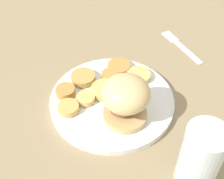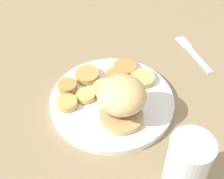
{
  "view_description": "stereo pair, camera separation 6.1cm",
  "coord_description": "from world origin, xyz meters",
  "px_view_note": "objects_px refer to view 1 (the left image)",
  "views": [
    {
      "loc": [
        0.4,
        -0.15,
        0.48
      ],
      "look_at": [
        0.0,
        0.0,
        0.04
      ],
      "focal_mm": 50.0,
      "sensor_mm": 36.0,
      "label": 1
    },
    {
      "loc": [
        0.42,
        -0.09,
        0.48
      ],
      "look_at": [
        0.0,
        0.0,
        0.04
      ],
      "focal_mm": 50.0,
      "sensor_mm": 36.0,
      "label": 2
    }
  ],
  "objects_px": {
    "sandwich": "(125,99)",
    "drinking_glass": "(201,157)",
    "dinner_plate": "(112,100)",
    "fork": "(181,46)"
  },
  "relations": [
    {
      "from": "dinner_plate",
      "to": "drinking_glass",
      "type": "relative_size",
      "value": 2.03
    },
    {
      "from": "dinner_plate",
      "to": "drinking_glass",
      "type": "height_order",
      "value": "drinking_glass"
    },
    {
      "from": "fork",
      "to": "dinner_plate",
      "type": "bearing_deg",
      "value": -63.03
    },
    {
      "from": "sandwich",
      "to": "drinking_glass",
      "type": "bearing_deg",
      "value": 22.57
    },
    {
      "from": "sandwich",
      "to": "drinking_glass",
      "type": "xyz_separation_m",
      "value": [
        0.15,
        0.06,
        -0.0
      ]
    },
    {
      "from": "sandwich",
      "to": "fork",
      "type": "relative_size",
      "value": 0.7
    },
    {
      "from": "sandwich",
      "to": "fork",
      "type": "bearing_deg",
      "value": 127.12
    },
    {
      "from": "dinner_plate",
      "to": "sandwich",
      "type": "xyz_separation_m",
      "value": [
        0.05,
        0.01,
        0.06
      ]
    },
    {
      "from": "fork",
      "to": "drinking_glass",
      "type": "xyz_separation_m",
      "value": [
        0.32,
        -0.16,
        0.06
      ]
    },
    {
      "from": "sandwich",
      "to": "fork",
      "type": "distance_m",
      "value": 0.29
    }
  ]
}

